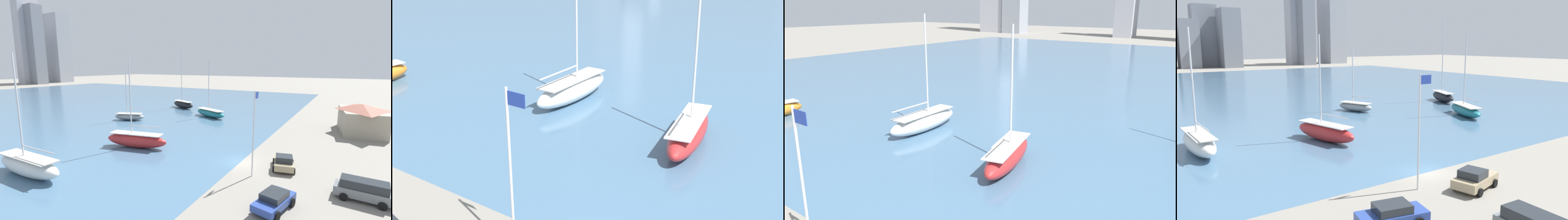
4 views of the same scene
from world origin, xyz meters
TOP-DOWN VIEW (x-y plane):
  - flag_pole at (-3.24, -2.56)m, footprint 1.24×0.14m
  - sailboat_red at (-2.09, 15.45)m, footprint 4.43×9.87m
  - sailboat_white at (-15.58, 18.57)m, footprint 2.78×10.24m

SIDE VIEW (x-z plane):
  - sailboat_red at x=-2.09m, z-range -5.16..7.44m
  - sailboat_white at x=-15.58m, z-range -5.47..7.79m
  - flag_pole at x=-3.24m, z-range 0.47..9.79m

